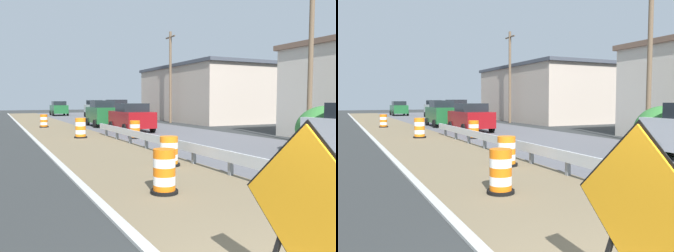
% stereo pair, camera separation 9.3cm
% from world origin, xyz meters
% --- Properties ---
extents(warning_sign_diamond, '(0.18, 1.65, 1.97)m').
position_xyz_m(warning_sign_diamond, '(-0.41, 0.30, 1.05)').
color(warning_sign_diamond, black).
rests_on(warning_sign_diamond, ground).
extents(traffic_barrel_nearest, '(0.65, 0.65, 1.03)m').
position_xyz_m(traffic_barrel_nearest, '(0.27, 5.01, 0.46)').
color(traffic_barrel_nearest, orange).
rests_on(traffic_barrel_nearest, ground).
extents(traffic_barrel_close, '(0.74, 0.74, 0.97)m').
position_xyz_m(traffic_barrel_close, '(1.89, 8.04, 0.44)').
color(traffic_barrel_close, orange).
rests_on(traffic_barrel_close, ground).
extents(traffic_barrel_mid, '(0.72, 0.72, 1.01)m').
position_xyz_m(traffic_barrel_mid, '(3.85, 16.30, 0.45)').
color(traffic_barrel_mid, orange).
rests_on(traffic_barrel_mid, ground).
extents(traffic_barrel_far, '(0.73, 0.73, 1.14)m').
position_xyz_m(traffic_barrel_far, '(1.18, 17.96, 0.52)').
color(traffic_barrel_far, orange).
rests_on(traffic_barrel_far, ground).
extents(traffic_barrel_farther, '(0.69, 0.69, 1.03)m').
position_xyz_m(traffic_barrel_farther, '(0.29, 27.09, 0.46)').
color(traffic_barrel_farther, orange).
rests_on(traffic_barrel_farther, ground).
extents(car_lead_near_lane, '(2.19, 4.42, 1.94)m').
position_xyz_m(car_lead_near_lane, '(5.26, 20.66, 0.97)').
color(car_lead_near_lane, maroon).
rests_on(car_lead_near_lane, ground).
extents(car_lead_far_lane, '(2.19, 4.59, 2.01)m').
position_xyz_m(car_lead_far_lane, '(4.97, 49.22, 1.01)').
color(car_lead_far_lane, '#195128').
rests_on(car_lead_far_lane, ground).
extents(car_mid_far_lane, '(2.08, 4.80, 2.20)m').
position_xyz_m(car_mid_far_lane, '(8.17, 32.80, 1.10)').
color(car_mid_far_lane, maroon).
rests_on(car_mid_far_lane, ground).
extents(car_trailing_far_lane, '(2.07, 4.15, 2.13)m').
position_xyz_m(car_trailing_far_lane, '(4.72, 26.20, 1.06)').
color(car_trailing_far_lane, '#195128').
rests_on(car_trailing_far_lane, ground).
extents(car_distant_a, '(2.00, 4.07, 2.16)m').
position_xyz_m(car_distant_a, '(8.14, 41.72, 1.08)').
color(car_distant_a, silver).
rests_on(car_distant_a, ground).
extents(roadside_shop_far, '(7.66, 15.42, 5.68)m').
position_xyz_m(roadside_shop_far, '(16.27, 29.58, 2.85)').
color(roadside_shop_far, '#AD9E8E').
rests_on(roadside_shop_far, ground).
extents(utility_pole_near, '(0.24, 1.80, 8.46)m').
position_xyz_m(utility_pole_near, '(10.76, 10.33, 4.39)').
color(utility_pole_near, brown).
rests_on(utility_pole_near, ground).
extents(utility_pole_mid, '(0.24, 1.80, 8.54)m').
position_xyz_m(utility_pole_mid, '(11.79, 27.72, 4.43)').
color(utility_pole_mid, brown).
rests_on(utility_pole_mid, ground).
extents(bush_roadside, '(2.28, 2.28, 1.93)m').
position_xyz_m(bush_roadside, '(8.60, 7.57, 0.97)').
color(bush_roadside, '#337533').
rests_on(bush_roadside, ground).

